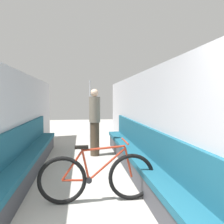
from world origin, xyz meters
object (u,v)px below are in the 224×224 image
object	(u,v)px
bicycle	(97,177)
bench_seat_row_left	(24,163)
grab_pole_near	(90,116)
passenger_standing	(95,121)
bench_seat_row_right	(138,158)

from	to	relation	value
bicycle	bench_seat_row_left	bearing A→B (deg)	121.03
grab_pole_near	passenger_standing	world-z (taller)	grab_pole_near
bench_seat_row_right	grab_pole_near	distance (m)	2.69
bench_seat_row_left	bench_seat_row_right	distance (m)	2.24
passenger_standing	grab_pole_near	bearing A→B (deg)	133.83
bicycle	passenger_standing	size ratio (longest dim) A/B	0.97
bench_seat_row_left	bench_seat_row_right	bearing A→B (deg)	0.00
grab_pole_near	passenger_standing	bearing A→B (deg)	-83.74
bench_seat_row_right	grab_pole_near	size ratio (longest dim) A/B	2.71
grab_pole_near	bicycle	bearing A→B (deg)	-90.61
bicycle	grab_pole_near	world-z (taller)	grab_pole_near
bench_seat_row_left	bench_seat_row_right	size ratio (longest dim) A/B	1.00
bench_seat_row_left	grab_pole_near	world-z (taller)	grab_pole_near
bench_seat_row_left	bicycle	world-z (taller)	bench_seat_row_left
bench_seat_row_left	passenger_standing	bearing A→B (deg)	47.95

